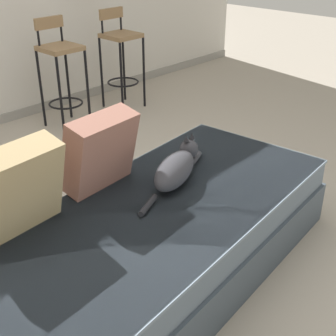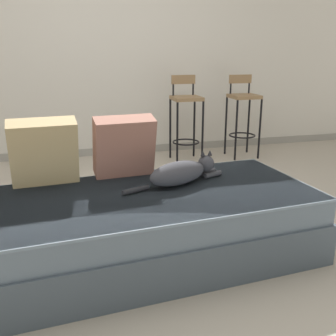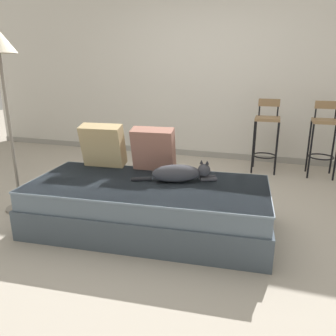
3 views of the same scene
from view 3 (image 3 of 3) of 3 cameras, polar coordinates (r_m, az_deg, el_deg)
name	(u,v)px [view 3 (image 3 of 3)]	position (r m, az deg, el deg)	size (l,w,h in m)	color
ground_plane	(163,210)	(3.32, -0.88, -7.38)	(16.00, 16.00, 0.00)	#A89E8E
wall_back_panel	(210,73)	(5.21, 7.38, 16.07)	(8.00, 0.10, 2.60)	silver
wall_baseboard_trim	(207,154)	(5.32, 6.76, 2.42)	(8.00, 0.02, 0.09)	gray
couch	(148,206)	(2.89, -3.47, -6.54)	(2.13, 1.12, 0.43)	#44505B
throw_pillow_corner	(103,145)	(3.28, -11.24, 3.89)	(0.43, 0.27, 0.43)	tan
throw_pillow_middle	(153,149)	(3.11, -2.55, 3.36)	(0.41, 0.26, 0.42)	#936051
cat	(180,173)	(2.83, 2.05, -0.88)	(0.72, 0.33, 0.19)	#333338
bar_stool_near_window	(267,130)	(4.64, 16.79, 6.33)	(0.32, 0.32, 0.98)	black
bar_stool_by_doorway	(324,133)	(4.68, 25.54, 5.56)	(0.33, 0.33, 0.97)	black
floor_lamp	(0,59)	(3.40, -27.24, 16.58)	(0.32, 0.32, 1.72)	slate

